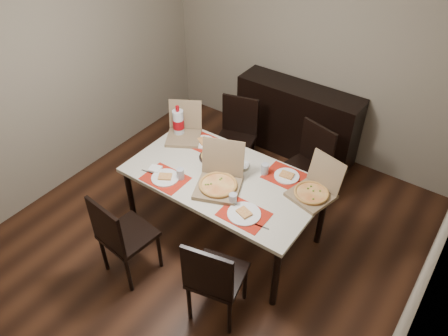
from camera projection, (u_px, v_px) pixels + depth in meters
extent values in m
cube|color=#3D2012|center=(210.00, 235.00, 4.49)|extent=(3.80, 4.00, 0.02)
cube|color=gray|center=(314.00, 48.00, 4.93)|extent=(3.80, 0.02, 2.60)
cube|color=gray|center=(60.00, 70.00, 4.51)|extent=(0.02, 4.00, 2.60)
cube|color=gray|center=(444.00, 227.00, 2.80)|extent=(0.02, 4.00, 2.60)
cube|color=black|center=(297.00, 120.00, 5.32)|extent=(1.50, 0.40, 0.90)
cube|color=beige|center=(224.00, 178.00, 4.05)|extent=(1.80, 1.00, 0.04)
cylinder|color=black|center=(131.00, 198.00, 4.39)|extent=(0.06, 0.06, 0.71)
cylinder|color=black|center=(276.00, 278.00, 3.64)|extent=(0.06, 0.06, 0.71)
cylinder|color=black|center=(186.00, 155.00, 4.95)|extent=(0.06, 0.06, 0.71)
cylinder|color=black|center=(322.00, 216.00, 4.19)|extent=(0.06, 0.06, 0.71)
cube|color=black|center=(128.00, 235.00, 3.88)|extent=(0.46, 0.46, 0.04)
cube|color=black|center=(106.00, 228.00, 3.61)|extent=(0.42, 0.07, 0.46)
cylinder|color=black|center=(104.00, 254.00, 4.02)|extent=(0.04, 0.04, 0.43)
cylinder|color=black|center=(129.00, 275.00, 3.83)|extent=(0.04, 0.04, 0.43)
cylinder|color=black|center=(134.00, 232.00, 4.23)|extent=(0.04, 0.04, 0.43)
cylinder|color=black|center=(159.00, 251.00, 4.04)|extent=(0.04, 0.04, 0.43)
cube|color=black|center=(217.00, 275.00, 3.54)|extent=(0.50, 0.50, 0.04)
cube|color=black|center=(207.00, 274.00, 3.25)|extent=(0.42, 0.12, 0.46)
cylinder|color=black|center=(189.00, 303.00, 3.62)|extent=(0.04, 0.04, 0.43)
cylinder|color=black|center=(229.00, 317.00, 3.51)|extent=(0.04, 0.04, 0.43)
cylinder|color=black|center=(207.00, 270.00, 3.87)|extent=(0.04, 0.04, 0.43)
cylinder|color=black|center=(245.00, 283.00, 3.77)|extent=(0.04, 0.04, 0.43)
cube|color=black|center=(234.00, 142.00, 4.98)|extent=(0.51, 0.51, 0.04)
cube|color=black|center=(240.00, 115.00, 4.96)|extent=(0.41, 0.14, 0.46)
cylinder|color=black|center=(253.00, 153.00, 5.21)|extent=(0.04, 0.04, 0.43)
cylinder|color=black|center=(225.00, 146.00, 5.30)|extent=(0.04, 0.04, 0.43)
cylinder|color=black|center=(244.00, 171.00, 4.95)|extent=(0.04, 0.04, 0.43)
cylinder|color=black|center=(214.00, 164.00, 5.04)|extent=(0.04, 0.04, 0.43)
cube|color=black|center=(302.00, 171.00, 4.58)|extent=(0.51, 0.51, 0.04)
cube|color=black|center=(318.00, 144.00, 4.51)|extent=(0.41, 0.14, 0.46)
cylinder|color=black|center=(324.00, 189.00, 4.71)|extent=(0.04, 0.04, 0.43)
cylinder|color=black|center=(299.00, 172.00, 4.92)|extent=(0.04, 0.04, 0.43)
cylinder|color=black|center=(301.00, 203.00, 4.53)|extent=(0.04, 0.04, 0.43)
cylinder|color=black|center=(276.00, 186.00, 4.75)|extent=(0.04, 0.04, 0.43)
cube|color=#B81A0C|center=(165.00, 178.00, 4.02)|extent=(0.40, 0.30, 0.00)
cylinder|color=white|center=(165.00, 178.00, 4.01)|extent=(0.26, 0.26, 0.01)
cube|color=#F0DD78|center=(165.00, 177.00, 4.00)|extent=(0.15, 0.14, 0.02)
cylinder|color=#A7ABB2|center=(180.00, 174.00, 3.98)|extent=(0.07, 0.07, 0.11)
cube|color=#B2B2B7|center=(151.00, 173.00, 4.08)|extent=(0.20, 0.04, 0.00)
cube|color=white|center=(155.00, 169.00, 4.11)|extent=(0.13, 0.13, 0.02)
cube|color=#B81A0C|center=(244.00, 214.00, 3.66)|extent=(0.40, 0.30, 0.00)
cylinder|color=white|center=(244.00, 214.00, 3.65)|extent=(0.28, 0.28, 0.01)
cube|color=#F0DD78|center=(244.00, 212.00, 3.64)|extent=(0.14, 0.12, 0.02)
cylinder|color=#A7ABB2|center=(233.00, 199.00, 3.72)|extent=(0.07, 0.07, 0.11)
cube|color=#B2B2B7|center=(258.00, 225.00, 3.56)|extent=(0.20, 0.04, 0.00)
cube|color=#B81A0C|center=(203.00, 143.00, 4.45)|extent=(0.40, 0.30, 0.00)
cylinder|color=white|center=(203.00, 142.00, 4.45)|extent=(0.23, 0.23, 0.01)
cube|color=#F0DD78|center=(203.00, 141.00, 4.44)|extent=(0.15, 0.14, 0.02)
cylinder|color=#A7ABB2|center=(221.00, 147.00, 4.30)|extent=(0.07, 0.07, 0.11)
cube|color=#B2B2B7|center=(193.00, 136.00, 4.54)|extent=(0.20, 0.04, 0.00)
cube|color=white|center=(193.00, 135.00, 4.54)|extent=(0.13, 0.13, 0.02)
cube|color=#B81A0C|center=(287.00, 177.00, 4.03)|extent=(0.40, 0.30, 0.00)
cylinder|color=white|center=(287.00, 176.00, 4.03)|extent=(0.23, 0.23, 0.01)
cube|color=#F0DD78|center=(287.00, 175.00, 4.02)|extent=(0.13, 0.10, 0.02)
cylinder|color=#A7ABB2|center=(265.00, 169.00, 4.04)|extent=(0.07, 0.07, 0.11)
cube|color=#B2B2B7|center=(302.00, 182.00, 3.97)|extent=(0.20, 0.04, 0.00)
cube|color=white|center=(215.00, 180.00, 3.99)|extent=(0.15, 0.16, 0.02)
cube|color=#796346|center=(218.00, 188.00, 3.89)|extent=(0.50, 0.50, 0.04)
cube|color=#796346|center=(223.00, 157.00, 3.91)|extent=(0.39, 0.22, 0.35)
cylinder|color=#F0DD78|center=(218.00, 185.00, 3.88)|extent=(0.43, 0.43, 0.02)
cube|color=#796346|center=(311.00, 195.00, 3.82)|extent=(0.41, 0.41, 0.03)
cube|color=#796346|center=(326.00, 172.00, 3.79)|extent=(0.35, 0.16, 0.31)
cylinder|color=#F0DD78|center=(311.00, 193.00, 3.80)|extent=(0.35, 0.35, 0.02)
cube|color=#796346|center=(184.00, 137.00, 4.50)|extent=(0.46, 0.46, 0.03)
cube|color=#796346|center=(185.00, 114.00, 4.52)|extent=(0.33, 0.24, 0.31)
cylinder|color=black|center=(212.00, 157.00, 4.26)|extent=(0.26, 0.26, 0.01)
cylinder|color=#B58E45|center=(212.00, 156.00, 4.25)|extent=(0.22, 0.22, 0.02)
imported|color=white|center=(242.00, 166.00, 4.14)|extent=(0.18, 0.18, 0.03)
cylinder|color=silver|center=(178.00, 123.00, 4.47)|extent=(0.11, 0.11, 0.29)
cylinder|color=#95060D|center=(179.00, 124.00, 4.47)|extent=(0.12, 0.12, 0.10)
cylinder|color=#95060D|center=(177.00, 109.00, 4.36)|extent=(0.04, 0.04, 0.06)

